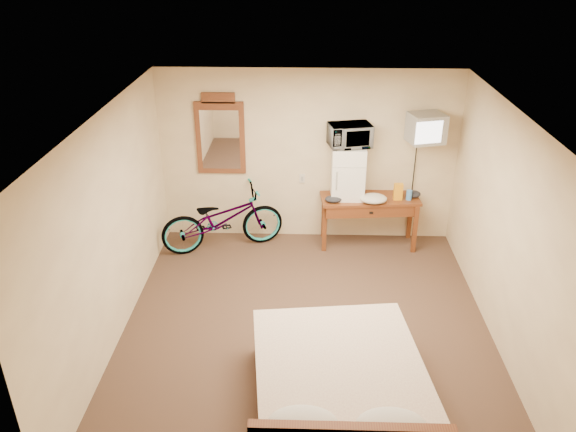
{
  "coord_description": "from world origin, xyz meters",
  "views": [
    {
      "loc": [
        -0.04,
        -5.21,
        4.05
      ],
      "look_at": [
        -0.23,
        0.65,
        1.13
      ],
      "focal_mm": 35.0,
      "sensor_mm": 36.0,
      "label": 1
    }
  ],
  "objects_px": {
    "mini_fridge": "(348,172)",
    "blue_cup": "(409,195)",
    "bicycle": "(223,219)",
    "wall_mirror": "(220,135)",
    "crt_television": "(426,128)",
    "desk": "(370,206)",
    "bed": "(342,398)",
    "microwave": "(350,135)"
  },
  "relations": [
    {
      "from": "mini_fridge",
      "to": "microwave",
      "type": "relative_size",
      "value": 1.34
    },
    {
      "from": "microwave",
      "to": "bicycle",
      "type": "relative_size",
      "value": 0.32
    },
    {
      "from": "blue_cup",
      "to": "mini_fridge",
      "type": "bearing_deg",
      "value": 174.32
    },
    {
      "from": "mini_fridge",
      "to": "bed",
      "type": "relative_size",
      "value": 0.34
    },
    {
      "from": "mini_fridge",
      "to": "crt_television",
      "type": "xyz_separation_m",
      "value": [
        1.0,
        -0.04,
        0.65
      ]
    },
    {
      "from": "mini_fridge",
      "to": "bed",
      "type": "xyz_separation_m",
      "value": [
        -0.24,
        -3.44,
        -0.83
      ]
    },
    {
      "from": "desk",
      "to": "mini_fridge",
      "type": "height_order",
      "value": "mini_fridge"
    },
    {
      "from": "bicycle",
      "to": "bed",
      "type": "xyz_separation_m",
      "value": [
        1.52,
        -3.23,
        -0.17
      ]
    },
    {
      "from": "desk",
      "to": "bicycle",
      "type": "bearing_deg",
      "value": -176.18
    },
    {
      "from": "mini_fridge",
      "to": "blue_cup",
      "type": "distance_m",
      "value": 0.92
    },
    {
      "from": "microwave",
      "to": "blue_cup",
      "type": "distance_m",
      "value": 1.2
    },
    {
      "from": "desk",
      "to": "blue_cup",
      "type": "xyz_separation_m",
      "value": [
        0.53,
        -0.02,
        0.19
      ]
    },
    {
      "from": "desk",
      "to": "microwave",
      "type": "xyz_separation_m",
      "value": [
        -0.33,
        0.06,
        1.02
      ]
    },
    {
      "from": "crt_television",
      "to": "bicycle",
      "type": "bearing_deg",
      "value": -176.64
    },
    {
      "from": "mini_fridge",
      "to": "blue_cup",
      "type": "relative_size",
      "value": 5.33
    },
    {
      "from": "desk",
      "to": "wall_mirror",
      "type": "xyz_separation_m",
      "value": [
        -2.12,
        0.27,
        0.93
      ]
    },
    {
      "from": "wall_mirror",
      "to": "bicycle",
      "type": "relative_size",
      "value": 0.67
    },
    {
      "from": "mini_fridge",
      "to": "microwave",
      "type": "distance_m",
      "value": 0.53
    },
    {
      "from": "crt_television",
      "to": "bicycle",
      "type": "relative_size",
      "value": 0.35
    },
    {
      "from": "crt_television",
      "to": "wall_mirror",
      "type": "relative_size",
      "value": 0.53
    },
    {
      "from": "wall_mirror",
      "to": "bicycle",
      "type": "distance_m",
      "value": 1.18
    },
    {
      "from": "desk",
      "to": "crt_television",
      "type": "relative_size",
      "value": 2.3
    },
    {
      "from": "microwave",
      "to": "desk",
      "type": "bearing_deg",
      "value": -23.93
    },
    {
      "from": "mini_fridge",
      "to": "microwave",
      "type": "height_order",
      "value": "microwave"
    },
    {
      "from": "desk",
      "to": "mini_fridge",
      "type": "xyz_separation_m",
      "value": [
        -0.33,
        0.06,
        0.49
      ]
    },
    {
      "from": "blue_cup",
      "to": "wall_mirror",
      "type": "xyz_separation_m",
      "value": [
        -2.65,
        0.29,
        0.74
      ]
    },
    {
      "from": "blue_cup",
      "to": "crt_television",
      "type": "bearing_deg",
      "value": 17.47
    },
    {
      "from": "desk",
      "to": "blue_cup",
      "type": "distance_m",
      "value": 0.57
    },
    {
      "from": "bed",
      "to": "bicycle",
      "type": "bearing_deg",
      "value": 115.2
    },
    {
      "from": "desk",
      "to": "bed",
      "type": "distance_m",
      "value": 3.44
    },
    {
      "from": "desk",
      "to": "crt_television",
      "type": "height_order",
      "value": "crt_television"
    },
    {
      "from": "desk",
      "to": "mini_fridge",
      "type": "bearing_deg",
      "value": 168.9
    },
    {
      "from": "desk",
      "to": "bicycle",
      "type": "xyz_separation_m",
      "value": [
        -2.08,
        -0.14,
        -0.17
      ]
    },
    {
      "from": "crt_television",
      "to": "mini_fridge",
      "type": "bearing_deg",
      "value": 177.63
    },
    {
      "from": "mini_fridge",
      "to": "bicycle",
      "type": "height_order",
      "value": "mini_fridge"
    },
    {
      "from": "bicycle",
      "to": "bed",
      "type": "bearing_deg",
      "value": -173.84
    },
    {
      "from": "wall_mirror",
      "to": "bicycle",
      "type": "height_order",
      "value": "wall_mirror"
    },
    {
      "from": "mini_fridge",
      "to": "bed",
      "type": "distance_m",
      "value": 3.54
    },
    {
      "from": "desk",
      "to": "blue_cup",
      "type": "bearing_deg",
      "value": -2.3
    },
    {
      "from": "blue_cup",
      "to": "bicycle",
      "type": "relative_size",
      "value": 0.08
    },
    {
      "from": "blue_cup",
      "to": "bicycle",
      "type": "height_order",
      "value": "bicycle"
    },
    {
      "from": "wall_mirror",
      "to": "bicycle",
      "type": "xyz_separation_m",
      "value": [
        0.03,
        -0.41,
        -1.1
      ]
    }
  ]
}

